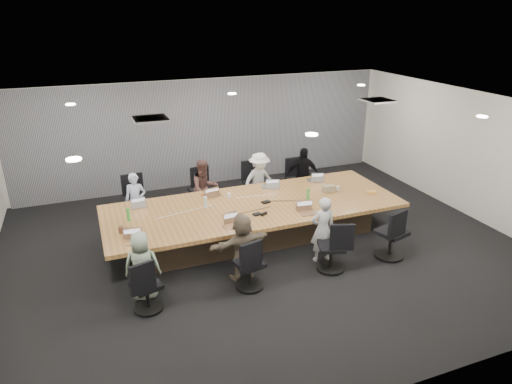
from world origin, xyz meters
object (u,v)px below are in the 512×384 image
object	(u,v)px
chair_4	(147,289)
laptop_2	(268,186)
chair_6	(331,250)
chair_0	(135,203)
person_0	(136,201)
laptop_5	(232,226)
chair_1	(201,194)
chair_5	(249,268)
person_1	(205,189)
person_5	(242,246)
mug_brown	(121,229)
person_3	(302,175)
person_4	(142,266)
stapler	(264,214)
laptop_4	(137,242)
laptop_3	(313,180)
conference_table	(254,219)
chair_2	(254,187)
chair_7	(391,236)
laptop_0	(139,205)
laptop_1	(211,195)
laptop_6	(309,213)
bottle_clear	(205,203)
canvas_bag	(329,189)
chair_3	(296,183)
person_6	(323,230)
snack_packet	(371,192)
person_2	(259,181)
bottle_green_right	(308,194)
bottle_green_left	(128,215)

from	to	relation	value
chair_4	laptop_2	distance (m)	4.00
chair_6	chair_0	bearing A→B (deg)	150.06
person_0	laptop_5	world-z (taller)	person_0
chair_1	chair_5	distance (m)	3.40
person_0	person_1	size ratio (longest dim) A/B	0.91
person_5	mug_brown	bearing A→B (deg)	-37.43
laptop_2	person_5	bearing A→B (deg)	70.77
person_3	laptop_5	bearing A→B (deg)	-125.18
chair_1	person_4	size ratio (longest dim) A/B	0.71
chair_0	stapler	distance (m)	3.16
person_1	laptop_4	bearing A→B (deg)	-140.74
laptop_3	person_4	distance (m)	4.75
conference_table	chair_2	world-z (taller)	chair_2
person_3	chair_7	bearing A→B (deg)	-69.05
laptop_0	laptop_1	bearing A→B (deg)	173.71
laptop_6	mug_brown	world-z (taller)	mug_brown
bottle_clear	stapler	size ratio (longest dim) A/B	1.55
person_3	canvas_bag	world-z (taller)	person_3
laptop_3	chair_7	bearing A→B (deg)	111.47
person_5	mug_brown	size ratio (longest dim) A/B	10.11
chair_3	mug_brown	world-z (taller)	mug_brown
person_4	mug_brown	distance (m)	1.07
person_6	laptop_6	distance (m)	0.56
chair_7	laptop_5	world-z (taller)	chair_7
bottle_clear	snack_packet	size ratio (longest dim) A/B	1.21
person_0	stapler	world-z (taller)	person_0
chair_7	laptop_2	size ratio (longest dim) A/B	2.83
conference_table	laptop_3	size ratio (longest dim) A/B	20.88
chair_2	bottle_clear	xyz separation A→B (m)	(-1.62, -1.51, 0.44)
chair_5	person_0	xyz separation A→B (m)	(-1.46, 3.05, 0.24)
chair_7	laptop_6	distance (m)	1.61
laptop_1	laptop_5	bearing A→B (deg)	77.82
person_4	person_2	bearing A→B (deg)	-126.11
laptop_4	person_0	bearing A→B (deg)	97.41
chair_2	laptop_5	size ratio (longest dim) A/B	2.76
conference_table	chair_0	size ratio (longest dim) A/B	6.87
person_1	laptop_6	bearing A→B (deg)	-66.01
person_5	person_3	bearing A→B (deg)	-141.95
laptop_1	conference_table	bearing A→B (deg)	120.44
person_2	person_0	bearing A→B (deg)	169.30
chair_7	laptop_3	distance (m)	2.54
laptop_3	person_4	bearing A→B (deg)	40.37
person_2	laptop_4	distance (m)	3.78
laptop_3	person_5	world-z (taller)	person_5
chair_5	bottle_clear	distance (m)	1.96
person_0	person_6	xyz separation A→B (m)	(3.03, -2.70, 0.03)
laptop_0	person_5	size ratio (longest dim) A/B	0.23
person_3	bottle_green_right	size ratio (longest dim) A/B	5.83
chair_0	canvas_bag	size ratio (longest dim) A/B	3.40
chair_0	bottle_green_left	bearing A→B (deg)	76.31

